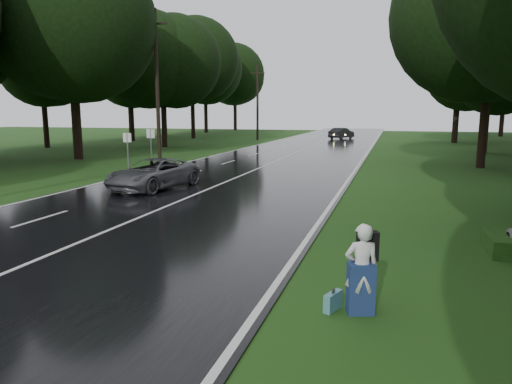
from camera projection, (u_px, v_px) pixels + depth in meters
ground at (80, 243)px, 12.45m from camera, size 160.00×160.00×0.00m
road at (270, 164)px, 31.34m from camera, size 12.00×140.00×0.04m
lane_center at (270, 163)px, 31.34m from camera, size 0.12×140.00×0.01m
grey_car at (153, 174)px, 21.03m from camera, size 3.04×5.18×1.35m
far_car at (341, 133)px, 60.12m from camera, size 3.07×4.54×1.42m
hitchhiker at (362, 272)px, 8.04m from camera, size 0.68×0.65×1.62m
suitcase at (333, 301)px, 8.24m from camera, size 0.30×0.48×0.33m
utility_pole_mid at (160, 160)px, 34.09m from camera, size 1.80×0.28×10.64m
utility_pole_far at (258, 140)px, 58.25m from camera, size 1.80×0.28×9.12m
road_sign_a at (129, 171)px, 27.76m from camera, size 0.54×0.10×2.26m
road_sign_b at (152, 166)px, 30.40m from camera, size 0.57×0.10×2.38m
tree_left_d at (79, 159)px, 34.75m from camera, size 10.49×10.49×16.39m
tree_left_e at (165, 147)px, 46.80m from camera, size 9.48×9.48×14.81m
tree_left_f at (193, 138)px, 62.01m from camera, size 11.58×11.58×18.10m
tree_right_d at (480, 168)px, 29.40m from camera, size 10.14×10.14×15.84m
tree_right_e at (482, 153)px, 39.44m from camera, size 7.76×7.76×12.12m
tree_right_f at (454, 143)px, 53.02m from camera, size 9.05×9.05×14.14m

